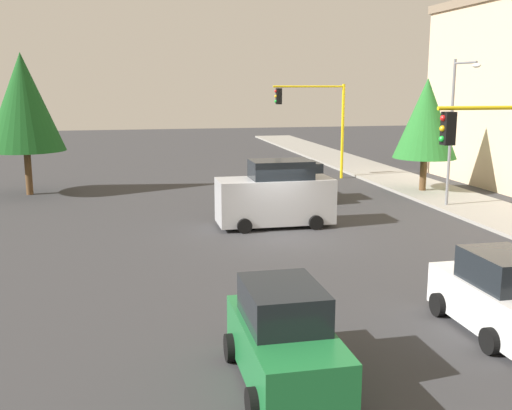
% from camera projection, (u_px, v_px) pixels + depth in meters
% --- Properties ---
extents(ground_plane, '(120.00, 120.00, 0.00)m').
position_uv_depth(ground_plane, '(283.00, 238.00, 23.48)').
color(ground_plane, '#353538').
extents(sidewalk_kerb, '(80.00, 4.00, 0.15)m').
position_uv_depth(sidewalk_kerb, '(459.00, 201.00, 30.42)').
color(sidewalk_kerb, gray).
rests_on(sidewalk_kerb, ground).
extents(lane_arrow_near, '(2.40, 1.10, 1.10)m').
position_uv_depth(lane_arrow_near, '(282.00, 388.00, 11.82)').
color(lane_arrow_near, silver).
rests_on(lane_arrow_near, ground).
extents(traffic_signal_far_left, '(0.36, 4.59, 5.87)m').
position_uv_depth(traffic_signal_far_left, '(316.00, 113.00, 37.28)').
color(traffic_signal_far_left, yellow).
rests_on(traffic_signal_far_left, ground).
extents(street_lamp_curbside, '(2.15, 0.28, 7.00)m').
position_uv_depth(street_lamp_curbside, '(456.00, 117.00, 27.99)').
color(street_lamp_curbside, slate).
rests_on(street_lamp_curbside, ground).
extents(tree_opposite_side, '(4.11, 4.11, 7.50)m').
position_uv_depth(tree_opposite_side, '(23.00, 102.00, 31.77)').
color(tree_opposite_side, brown).
rests_on(tree_opposite_side, ground).
extents(tree_roadside_mid, '(3.41, 3.41, 6.19)m').
position_uv_depth(tree_roadside_mid, '(426.00, 119.00, 32.42)').
color(tree_roadside_mid, brown).
rests_on(tree_roadside_mid, ground).
extents(delivery_van_silver, '(2.22, 4.80, 2.77)m').
position_uv_depth(delivery_van_silver, '(276.00, 196.00, 25.20)').
color(delivery_van_silver, '#B2B5BA').
rests_on(delivery_van_silver, ground).
extents(car_black, '(3.64, 2.05, 1.98)m').
position_uv_depth(car_black, '(302.00, 183.00, 31.06)').
color(car_black, black).
rests_on(car_black, ground).
extents(car_white, '(3.70, 1.97, 1.98)m').
position_uv_depth(car_white, '(498.00, 296.00, 14.42)').
color(car_white, white).
rests_on(car_white, ground).
extents(car_green, '(3.86, 1.99, 1.98)m').
position_uv_depth(car_green, '(284.00, 340.00, 11.92)').
color(car_green, '#1E7238').
rests_on(car_green, ground).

